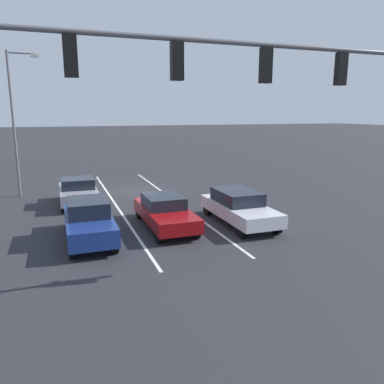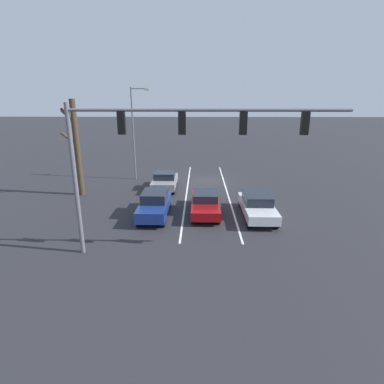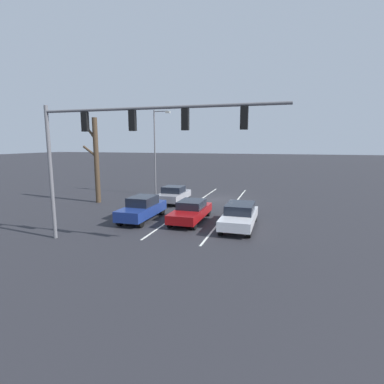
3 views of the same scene
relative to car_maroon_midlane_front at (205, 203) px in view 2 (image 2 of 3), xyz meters
name	(u,v)px [view 2 (image 2 of 3)]	position (x,y,z in m)	size (l,w,h in m)	color
ground_plane	(206,181)	(-0.24, -8.29, -0.71)	(240.00, 240.00, 0.00)	#28282D
lane_stripe_left_divider	(227,192)	(-1.88, -4.88, -0.70)	(0.12, 18.84, 0.01)	silver
lane_stripe_center_divider	(187,191)	(1.40, -4.88, -0.70)	(0.12, 18.84, 0.01)	silver
car_maroon_midlane_front	(205,203)	(0.00, 0.00, 0.00)	(1.77, 4.75, 1.37)	maroon
car_silver_leftlane_front	(257,205)	(-3.29, 0.56, 0.06)	(1.84, 4.78, 1.47)	silver
car_navy_rightlane_front	(155,204)	(3.24, 0.61, 0.10)	(1.71, 4.57, 1.60)	navy
car_gray_rightlane_second	(165,181)	(3.26, -5.53, 0.03)	(1.90, 4.12, 1.44)	gray
traffic_signal_gantry	(165,140)	(1.90, 5.52, 4.76)	(12.09, 0.37, 7.04)	slate
street_lamp_right_shoulder	(135,128)	(6.24, -8.84, 4.02)	(1.70, 0.24, 8.28)	slate
bare_tree_near	(76,146)	(9.69, -3.80, 3.10)	(1.23, 0.74, 7.25)	#423323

